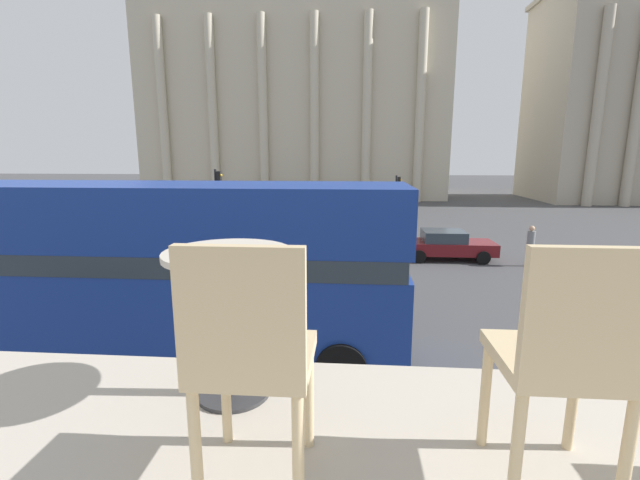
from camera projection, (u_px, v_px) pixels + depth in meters
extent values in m
cylinder|color=black|center=(344.00, 322.00, 11.08)|extent=(1.05, 0.22, 1.05)
cylinder|color=black|center=(341.00, 368.00, 8.70)|extent=(1.05, 0.22, 1.05)
cylinder|color=black|center=(36.00, 313.00, 11.72)|extent=(1.05, 0.22, 1.05)
cube|color=navy|center=(163.00, 301.00, 10.03)|extent=(11.23, 2.44, 1.79)
cube|color=#2D3842|center=(160.00, 254.00, 9.81)|extent=(11.01, 2.47, 0.45)
cube|color=navy|center=(157.00, 215.00, 9.63)|extent=(11.23, 2.44, 1.39)
cylinder|color=#2D2D30|center=(234.00, 392.00, 2.13)|extent=(0.36, 0.36, 0.02)
cylinder|color=#2D2D30|center=(231.00, 326.00, 2.06)|extent=(0.07, 0.07, 0.68)
cylinder|color=beige|center=(228.00, 254.00, 1.99)|extent=(0.60, 0.60, 0.03)
cylinder|color=#D1B789|center=(226.00, 392.00, 1.74)|extent=(0.04, 0.04, 0.44)
cylinder|color=#D1B789|center=(309.00, 396.00, 1.71)|extent=(0.04, 0.04, 0.44)
cylinder|color=#D1B789|center=(196.00, 449.00, 1.41)|extent=(0.04, 0.04, 0.44)
cylinder|color=#D1B789|center=(298.00, 454.00, 1.38)|extent=(0.04, 0.04, 0.44)
cube|color=#D1B789|center=(256.00, 358.00, 1.51)|extent=(0.40, 0.40, 0.05)
cube|color=#D1B789|center=(240.00, 314.00, 1.29)|extent=(0.40, 0.04, 0.42)
cylinder|color=#D1B789|center=(485.00, 395.00, 1.72)|extent=(0.04, 0.04, 0.44)
cylinder|color=#D1B789|center=(573.00, 399.00, 1.69)|extent=(0.04, 0.04, 0.44)
cylinder|color=#D1B789|center=(517.00, 453.00, 1.39)|extent=(0.04, 0.04, 0.44)
cylinder|color=#D1B789|center=(627.00, 458.00, 1.36)|extent=(0.04, 0.04, 0.44)
cube|color=#D1B789|center=(555.00, 360.00, 1.49)|extent=(0.40, 0.40, 0.05)
cube|color=#D1B789|center=(591.00, 316.00, 1.27)|extent=(0.40, 0.04, 0.42)
cube|color=beige|center=(299.00, 103.00, 50.67)|extent=(32.76, 15.26, 21.53)
cube|color=#B7AD93|center=(298.00, 2.00, 48.49)|extent=(33.36, 15.86, 0.50)
cylinder|color=beige|center=(163.00, 111.00, 44.07)|extent=(0.90, 0.90, 18.30)
cylinder|color=beige|center=(212.00, 111.00, 43.68)|extent=(0.90, 0.90, 18.30)
cylinder|color=beige|center=(263.00, 110.00, 43.28)|extent=(0.90, 0.90, 18.30)
cylinder|color=beige|center=(314.00, 110.00, 42.89)|extent=(0.90, 0.90, 18.30)
cylinder|color=beige|center=(367.00, 110.00, 42.50)|extent=(0.90, 0.90, 18.30)
cylinder|color=beige|center=(420.00, 109.00, 42.10)|extent=(0.90, 0.90, 18.30)
cylinder|color=#B2A893|center=(598.00, 110.00, 38.57)|extent=(0.90, 0.90, 17.44)
cylinder|color=#B2A893|center=(637.00, 110.00, 38.32)|extent=(0.90, 0.90, 17.44)
cylinder|color=black|center=(276.00, 254.00, 13.19)|extent=(0.12, 0.12, 3.53)
cube|color=black|center=(281.00, 212.00, 12.91)|extent=(0.20, 0.24, 0.70)
sphere|color=green|center=(284.00, 207.00, 12.88)|extent=(0.14, 0.14, 0.14)
cylinder|color=black|center=(217.00, 209.00, 21.84)|extent=(0.12, 0.12, 4.05)
cube|color=black|center=(219.00, 178.00, 21.51)|extent=(0.20, 0.24, 0.70)
sphere|color=gold|center=(221.00, 175.00, 21.48)|extent=(0.14, 0.14, 0.14)
cylinder|color=black|center=(396.00, 200.00, 29.59)|extent=(0.12, 0.12, 3.37)
cube|color=black|center=(399.00, 182.00, 29.34)|extent=(0.20, 0.24, 0.70)
sphere|color=gold|center=(401.00, 180.00, 29.30)|extent=(0.14, 0.14, 0.14)
cylinder|color=black|center=(473.00, 249.00, 20.57)|extent=(0.60, 0.18, 0.60)
cylinder|color=black|center=(483.00, 258.00, 18.86)|extent=(0.60, 0.18, 0.60)
cylinder|color=black|center=(414.00, 248.00, 20.78)|extent=(0.60, 0.18, 0.60)
cylinder|color=black|center=(419.00, 257.00, 19.07)|extent=(0.60, 0.18, 0.60)
cube|color=maroon|center=(447.00, 247.00, 19.77)|extent=(4.20, 1.75, 0.55)
cube|color=#2D3842|center=(443.00, 236.00, 19.68)|extent=(1.89, 1.61, 0.50)
cylinder|color=#282B33|center=(527.00, 256.00, 18.58)|extent=(0.14, 0.14, 0.86)
cylinder|color=#282B33|center=(531.00, 256.00, 18.56)|extent=(0.14, 0.14, 0.86)
cylinder|color=slate|center=(531.00, 239.00, 18.42)|extent=(0.32, 0.32, 0.68)
sphere|color=tan|center=(532.00, 228.00, 18.33)|extent=(0.23, 0.23, 0.23)
cylinder|color=#282B33|center=(240.00, 245.00, 21.04)|extent=(0.14, 0.14, 0.78)
cylinder|color=#282B33|center=(244.00, 245.00, 21.03)|extent=(0.14, 0.14, 0.78)
cylinder|color=black|center=(242.00, 231.00, 20.89)|extent=(0.32, 0.32, 0.62)
sphere|color=tan|center=(241.00, 223.00, 20.81)|extent=(0.21, 0.21, 0.21)
cylinder|color=#282B33|center=(288.00, 208.00, 35.63)|extent=(0.14, 0.14, 0.81)
cylinder|color=#282B33|center=(291.00, 208.00, 35.61)|extent=(0.14, 0.14, 0.81)
cylinder|color=#284799|center=(289.00, 199.00, 35.47)|extent=(0.32, 0.32, 0.65)
sphere|color=tan|center=(289.00, 194.00, 35.39)|extent=(0.22, 0.22, 0.22)
cylinder|color=#282B33|center=(323.00, 256.00, 18.68)|extent=(0.14, 0.14, 0.84)
cylinder|color=#282B33|center=(328.00, 256.00, 18.67)|extent=(0.14, 0.14, 0.84)
cylinder|color=#606638|center=(326.00, 239.00, 18.53)|extent=(0.32, 0.32, 0.67)
sphere|color=tan|center=(326.00, 229.00, 18.44)|extent=(0.23, 0.23, 0.23)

